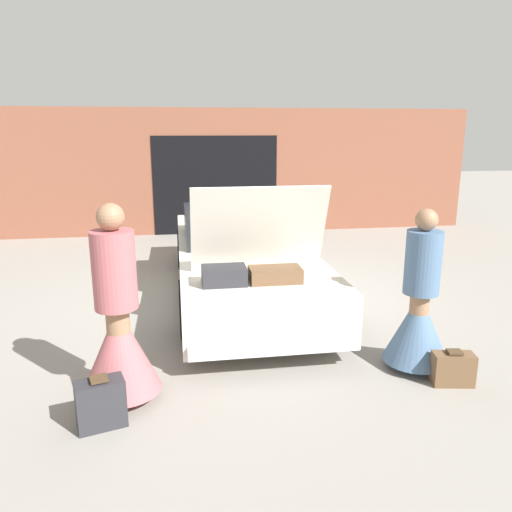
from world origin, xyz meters
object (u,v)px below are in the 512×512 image
at_px(person_left, 119,333).
at_px(person_right, 419,314).
at_px(suitcase_beside_left_person, 101,403).
at_px(suitcase_beside_right_person, 453,369).
at_px(car, 241,256).

relative_size(person_left, person_right, 1.09).
bearing_deg(suitcase_beside_left_person, suitcase_beside_right_person, 3.52).
xyz_separation_m(suitcase_beside_left_person, suitcase_beside_right_person, (3.15, 0.19, -0.05)).
distance_m(car, suitcase_beside_left_person, 3.60).
bearing_deg(person_left, car, 150.68).
bearing_deg(suitcase_beside_left_person, person_left, 74.08).
bearing_deg(car, suitcase_beside_right_person, -62.09).
xyz_separation_m(person_left, suitcase_beside_right_person, (3.03, -0.24, -0.46)).
xyz_separation_m(person_right, suitcase_beside_left_person, (-2.97, -0.58, -0.37)).
height_order(person_left, person_right, person_left).
relative_size(car, person_right, 3.21).
relative_size(person_left, suitcase_beside_right_person, 4.36).
height_order(person_left, suitcase_beside_left_person, person_left).
relative_size(person_right, suitcase_beside_right_person, 4.02).
height_order(person_right, suitcase_beside_left_person, person_right).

